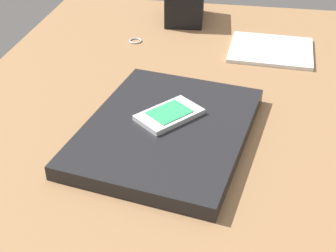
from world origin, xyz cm
name	(u,v)px	position (x,y,z in cm)	size (l,w,h in cm)	color
desk_surface	(172,128)	(0.00, 0.00, 1.50)	(120.00, 80.00, 3.00)	olive
laptop_closed	(168,130)	(4.75, 0.15, 4.20)	(32.33, 24.83, 2.41)	black
cell_phone_on_laptop	(166,114)	(2.68, -0.49, 5.87)	(11.86, 11.38, 1.00)	silver
key_ring	(135,41)	(-31.34, -13.74, 3.18)	(2.98, 2.98, 0.36)	silver
notepad	(271,50)	(-31.11, 16.83, 3.40)	(15.63, 17.76, 0.80)	white
desk_organizer	(185,3)	(-46.86, -4.52, 7.39)	(13.62, 9.08, 8.78)	black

